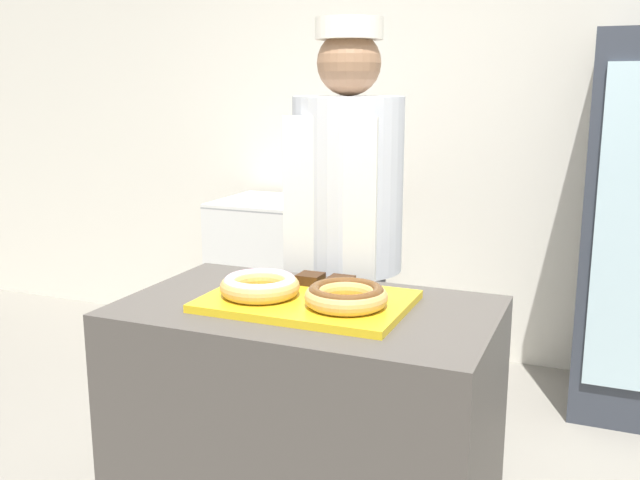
{
  "coord_description": "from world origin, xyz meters",
  "views": [
    {
      "loc": [
        0.82,
        -1.88,
        1.55
      ],
      "look_at": [
        0.0,
        0.1,
        1.09
      ],
      "focal_mm": 40.0,
      "sensor_mm": 36.0,
      "label": 1
    }
  ],
  "objects_px": {
    "bottle_blue": "(322,184)",
    "bottle_orange": "(356,189)",
    "donut_light_glaze": "(260,285)",
    "brownie_back_left": "(310,279)",
    "bottle_red": "(318,191)",
    "chest_freezer": "(293,278)",
    "donut_chocolate_glaze": "(346,295)",
    "serving_tray": "(307,301)",
    "brownie_back_right": "(341,282)",
    "baker_person": "(347,250)"
  },
  "relations": [
    {
      "from": "donut_chocolate_glaze",
      "to": "bottle_blue",
      "type": "distance_m",
      "value": 2.01
    },
    {
      "from": "donut_chocolate_glaze",
      "to": "bottle_orange",
      "type": "height_order",
      "value": "bottle_orange"
    },
    {
      "from": "bottle_blue",
      "to": "bottle_orange",
      "type": "bearing_deg",
      "value": 9.29
    },
    {
      "from": "donut_light_glaze",
      "to": "donut_chocolate_glaze",
      "type": "relative_size",
      "value": 1.0
    },
    {
      "from": "donut_chocolate_glaze",
      "to": "chest_freezer",
      "type": "bearing_deg",
      "value": 119.03
    },
    {
      "from": "brownie_back_right",
      "to": "bottle_blue",
      "type": "height_order",
      "value": "bottle_blue"
    },
    {
      "from": "donut_chocolate_glaze",
      "to": "bottle_orange",
      "type": "xyz_separation_m",
      "value": [
        -0.64,
        1.87,
        0.02
      ]
    },
    {
      "from": "donut_light_glaze",
      "to": "chest_freezer",
      "type": "xyz_separation_m",
      "value": [
        -0.71,
        1.79,
        -0.51
      ]
    },
    {
      "from": "baker_person",
      "to": "bottle_blue",
      "type": "relative_size",
      "value": 6.98
    },
    {
      "from": "donut_light_glaze",
      "to": "chest_freezer",
      "type": "height_order",
      "value": "donut_light_glaze"
    },
    {
      "from": "baker_person",
      "to": "bottle_blue",
      "type": "distance_m",
      "value": 1.33
    },
    {
      "from": "serving_tray",
      "to": "donut_light_glaze",
      "type": "distance_m",
      "value": 0.15
    },
    {
      "from": "bottle_red",
      "to": "bottle_orange",
      "type": "relative_size",
      "value": 1.24
    },
    {
      "from": "baker_person",
      "to": "bottle_red",
      "type": "relative_size",
      "value": 7.11
    },
    {
      "from": "brownie_back_left",
      "to": "chest_freezer",
      "type": "relative_size",
      "value": 0.08
    },
    {
      "from": "chest_freezer",
      "to": "bottle_red",
      "type": "distance_m",
      "value": 0.63
    },
    {
      "from": "serving_tray",
      "to": "bottle_blue",
      "type": "relative_size",
      "value": 2.35
    },
    {
      "from": "brownie_back_left",
      "to": "bottle_blue",
      "type": "distance_m",
      "value": 1.77
    },
    {
      "from": "serving_tray",
      "to": "donut_light_glaze",
      "type": "xyz_separation_m",
      "value": [
        -0.14,
        -0.04,
        0.05
      ]
    },
    {
      "from": "baker_person",
      "to": "bottle_orange",
      "type": "distance_m",
      "value": 1.29
    },
    {
      "from": "chest_freezer",
      "to": "bottle_orange",
      "type": "distance_m",
      "value": 0.64
    },
    {
      "from": "donut_light_glaze",
      "to": "donut_chocolate_glaze",
      "type": "bearing_deg",
      "value": 0.0
    },
    {
      "from": "bottle_orange",
      "to": "brownie_back_right",
      "type": "bearing_deg",
      "value": -71.84
    },
    {
      "from": "brownie_back_right",
      "to": "bottle_blue",
      "type": "relative_size",
      "value": 0.3
    },
    {
      "from": "bottle_orange",
      "to": "brownie_back_left",
      "type": "bearing_deg",
      "value": -75.08
    },
    {
      "from": "donut_light_glaze",
      "to": "bottle_red",
      "type": "height_order",
      "value": "bottle_red"
    },
    {
      "from": "donut_light_glaze",
      "to": "brownie_back_left",
      "type": "distance_m",
      "value": 0.2
    },
    {
      "from": "donut_light_glaze",
      "to": "chest_freezer",
      "type": "bearing_deg",
      "value": 111.79
    },
    {
      "from": "serving_tray",
      "to": "donut_light_glaze",
      "type": "bearing_deg",
      "value": -164.58
    },
    {
      "from": "chest_freezer",
      "to": "bottle_red",
      "type": "relative_size",
      "value": 3.62
    },
    {
      "from": "donut_light_glaze",
      "to": "baker_person",
      "type": "height_order",
      "value": "baker_person"
    },
    {
      "from": "brownie_back_left",
      "to": "bottle_red",
      "type": "xyz_separation_m",
      "value": [
        -0.56,
        1.4,
        0.06
      ]
    },
    {
      "from": "bottle_blue",
      "to": "bottle_orange",
      "type": "distance_m",
      "value": 0.2
    },
    {
      "from": "donut_light_glaze",
      "to": "brownie_back_right",
      "type": "height_order",
      "value": "donut_light_glaze"
    },
    {
      "from": "serving_tray",
      "to": "chest_freezer",
      "type": "height_order",
      "value": "serving_tray"
    },
    {
      "from": "serving_tray",
      "to": "chest_freezer",
      "type": "relative_size",
      "value": 0.66
    },
    {
      "from": "donut_chocolate_glaze",
      "to": "chest_freezer",
      "type": "relative_size",
      "value": 0.26
    },
    {
      "from": "brownie_back_right",
      "to": "baker_person",
      "type": "bearing_deg",
      "value": 108.16
    },
    {
      "from": "donut_light_glaze",
      "to": "bottle_red",
      "type": "distance_m",
      "value": 1.66
    },
    {
      "from": "serving_tray",
      "to": "bottle_orange",
      "type": "xyz_separation_m",
      "value": [
        -0.5,
        1.83,
        0.07
      ]
    },
    {
      "from": "chest_freezer",
      "to": "bottle_orange",
      "type": "bearing_deg",
      "value": 12.48
    },
    {
      "from": "bottle_blue",
      "to": "bottle_red",
      "type": "distance_m",
      "value": 0.26
    },
    {
      "from": "bottle_red",
      "to": "bottle_blue",
      "type": "bearing_deg",
      "value": 107.79
    },
    {
      "from": "brownie_back_left",
      "to": "baker_person",
      "type": "xyz_separation_m",
      "value": [
        -0.05,
        0.46,
        -0.01
      ]
    },
    {
      "from": "donut_chocolate_glaze",
      "to": "bottle_orange",
      "type": "distance_m",
      "value": 1.97
    },
    {
      "from": "chest_freezer",
      "to": "brownie_back_left",
      "type": "bearing_deg",
      "value": -63.45
    },
    {
      "from": "bottle_orange",
      "to": "bottle_red",
      "type": "bearing_deg",
      "value": -111.88
    },
    {
      "from": "chest_freezer",
      "to": "bottle_blue",
      "type": "distance_m",
      "value": 0.58
    },
    {
      "from": "bottle_blue",
      "to": "bottle_orange",
      "type": "xyz_separation_m",
      "value": [
        0.19,
        0.03,
        -0.02
      ]
    },
    {
      "from": "serving_tray",
      "to": "baker_person",
      "type": "distance_m",
      "value": 0.61
    }
  ]
}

